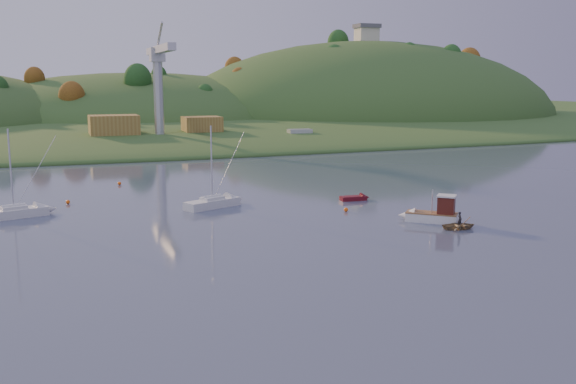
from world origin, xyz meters
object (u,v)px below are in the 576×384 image
object	(u,v)px
canoe	(459,226)
red_tender	(359,198)
sailboat_near	(14,212)
sailboat_far	(212,202)
fishing_boat	(428,214)

from	to	relation	value
canoe	red_tender	distance (m)	18.40
red_tender	sailboat_near	bearing A→B (deg)	178.29
sailboat_near	red_tender	xyz separation A→B (m)	(40.76, -4.05, -0.39)
sailboat_near	sailboat_far	distance (m)	22.17
canoe	red_tender	size ratio (longest dim) A/B	0.87
canoe	fishing_boat	bearing A→B (deg)	23.42
sailboat_far	fishing_boat	bearing A→B (deg)	-62.34
sailboat_far	red_tender	bearing A→B (deg)	-29.09
canoe	sailboat_near	bearing A→B (deg)	70.90
fishing_boat	canoe	world-z (taller)	fishing_boat
sailboat_far	red_tender	distance (m)	18.79
fishing_boat	red_tender	bearing A→B (deg)	-43.79
fishing_boat	sailboat_near	xyz separation A→B (m)	(-41.87, 18.16, -0.23)
fishing_boat	sailboat_far	world-z (taller)	sailboat_far
canoe	red_tender	xyz separation A→B (m)	(-2.23, 18.27, -0.08)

